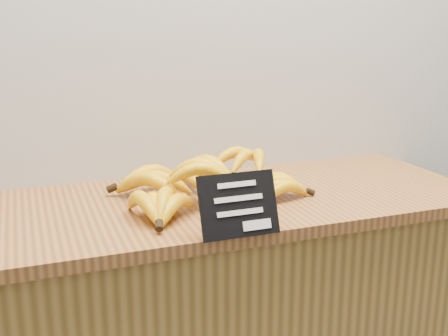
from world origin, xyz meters
TOP-DOWN VIEW (x-y plane):
  - counter_top at (0.06, 2.75)m, footprint 1.34×0.54m
  - chalkboard_sign at (0.01, 2.49)m, footprint 0.17×0.06m
  - banana_pile at (0.01, 2.75)m, footprint 0.54×0.41m

SIDE VIEW (x-z plane):
  - counter_top at x=0.06m, z-range 0.90..0.93m
  - banana_pile at x=0.01m, z-range 0.92..1.03m
  - chalkboard_sign at x=0.01m, z-range 0.93..1.06m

